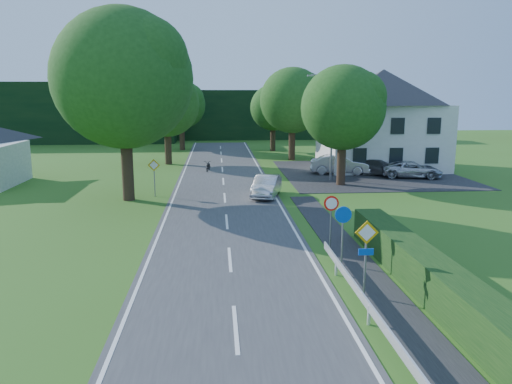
{
  "coord_description": "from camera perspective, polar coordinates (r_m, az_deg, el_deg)",
  "views": [
    {
      "loc": [
        -0.46,
        -7.11,
        6.59
      ],
      "look_at": [
        1.44,
        16.96,
        1.79
      ],
      "focal_mm": 35.0,
      "sensor_mm": 36.0,
      "label": 1
    }
  ],
  "objects": [
    {
      "name": "sign_speed_limit",
      "position": [
        21.2,
        8.58,
        -2.03
      ],
      "size": [
        0.64,
        0.11,
        2.37
      ],
      "color": "gray",
      "rests_on": "ground"
    },
    {
      "name": "moving_car",
      "position": [
        32.06,
        1.21,
        0.68
      ],
      "size": [
        2.45,
        4.31,
        1.34
      ],
      "primitive_type": "imported",
      "rotation": [
        0.0,
        0.0,
        -0.27
      ],
      "color": "silver",
      "rests_on": "road"
    },
    {
      "name": "parked_car_grey",
      "position": [
        41.65,
        13.78,
        2.77
      ],
      "size": [
        4.73,
        3.79,
        1.28
      ],
      "primitive_type": "imported",
      "rotation": [
        0.0,
        0.0,
        1.04
      ],
      "color": "#424346",
      "rests_on": "parking_pad"
    },
    {
      "name": "parked_car_silver_a",
      "position": [
        41.6,
        9.58,
        3.14
      ],
      "size": [
        5.08,
        2.7,
        1.59
      ],
      "primitive_type": "imported",
      "rotation": [
        0.0,
        0.0,
        1.35
      ],
      "color": "#ADACB1",
      "rests_on": "parking_pad"
    },
    {
      "name": "tree_right_mid",
      "position": [
        36.31,
        9.86,
        7.45
      ],
      "size": [
        7.0,
        7.0,
        8.58
      ],
      "primitive_type": null,
      "color": "#1D4915",
      "rests_on": "ground"
    },
    {
      "name": "treeline_right",
      "position": [
        73.66,
        2.11,
        8.84
      ],
      "size": [
        30.0,
        5.0,
        7.0
      ],
      "primitive_type": "cube",
      "color": "black",
      "rests_on": "ground"
    },
    {
      "name": "parked_car_silver_b",
      "position": [
        41.11,
        17.38,
        2.47
      ],
      "size": [
        4.98,
        3.09,
        1.28
      ],
      "primitive_type": "imported",
      "rotation": [
        0.0,
        0.0,
        1.35
      ],
      "color": "silver",
      "rests_on": "parking_pad"
    },
    {
      "name": "sign_roundabout",
      "position": [
        19.34,
        9.9,
        -3.65
      ],
      "size": [
        0.64,
        0.08,
        2.37
      ],
      "color": "gray",
      "rests_on": "ground"
    },
    {
      "name": "parking_pad",
      "position": [
        42.51,
        12.59,
        2.09
      ],
      "size": [
        14.0,
        16.0,
        0.04
      ],
      "primitive_type": "cube",
      "color": "black",
      "rests_on": "ground"
    },
    {
      "name": "parasol",
      "position": [
        43.89,
        13.52,
        3.49
      ],
      "size": [
        1.94,
        1.98,
        1.72
      ],
      "primitive_type": "imported",
      "rotation": [
        0.0,
        0.0,
        -0.04
      ],
      "color": "#B41C0E",
      "rests_on": "parking_pad"
    },
    {
      "name": "streetlight",
      "position": [
        38.14,
        8.48,
        7.93
      ],
      "size": [
        2.03,
        0.18,
        8.0
      ],
      "color": "gray",
      "rests_on": "ground"
    },
    {
      "name": "tree_left_back",
      "position": [
        59.31,
        -8.52,
        8.66
      ],
      "size": [
        6.6,
        6.6,
        8.07
      ],
      "primitive_type": null,
      "color": "#1D4915",
      "rests_on": "ground"
    },
    {
      "name": "tree_left_far",
      "position": [
        47.39,
        -10.12,
        8.3
      ],
      "size": [
        7.0,
        7.0,
        8.58
      ],
      "primitive_type": null,
      "color": "#1D4915",
      "rests_on": "ground"
    },
    {
      "name": "line_edge_left",
      "position": [
        28.03,
        -10.11,
        -2.43
      ],
      "size": [
        0.12,
        80.0,
        0.01
      ],
      "primitive_type": "cube",
      "color": "white",
      "rests_on": "road"
    },
    {
      "name": "line_centre",
      "position": [
        27.9,
        -3.45,
        -2.34
      ],
      "size": [
        0.12,
        80.0,
        0.01
      ],
      "primitive_type": null,
      "color": "white",
      "rests_on": "road"
    },
    {
      "name": "line_edge_right",
      "position": [
        28.14,
        3.18,
        -2.22
      ],
      "size": [
        0.12,
        80.0,
        0.01
      ],
      "primitive_type": "cube",
      "color": "white",
      "rests_on": "road"
    },
    {
      "name": "tree_right_far",
      "position": [
        49.72,
        4.17,
        8.86
      ],
      "size": [
        7.4,
        7.4,
        9.09
      ],
      "primitive_type": null,
      "color": "#1D4915",
      "rests_on": "ground"
    },
    {
      "name": "motorcycle",
      "position": [
        42.77,
        -5.47,
        3.01
      ],
      "size": [
        0.83,
        1.8,
        0.91
      ],
      "primitive_type": "imported",
      "rotation": [
        0.0,
        0.0,
        -0.13
      ],
      "color": "black",
      "rests_on": "road"
    },
    {
      "name": "road",
      "position": [
        27.9,
        -3.45,
        -2.39
      ],
      "size": [
        7.0,
        80.0,
        0.04
      ],
      "primitive_type": "cube",
      "color": "#3A3A3C",
      "rests_on": "ground"
    },
    {
      "name": "sign_priority_left",
      "position": [
        32.71,
        -11.57,
        2.46
      ],
      "size": [
        0.78,
        0.09,
        2.44
      ],
      "color": "gray",
      "rests_on": "ground"
    },
    {
      "name": "treeline_left",
      "position": [
        74.44,
        -26.51,
        8.09
      ],
      "size": [
        44.0,
        6.0,
        8.0
      ],
      "primitive_type": "cube",
      "color": "black",
      "rests_on": "ground"
    },
    {
      "name": "sign_priority_right",
      "position": [
        16.53,
        12.48,
        -5.88
      ],
      "size": [
        0.78,
        0.09,
        2.59
      ],
      "color": "gray",
      "rests_on": "ground"
    },
    {
      "name": "house_white",
      "position": [
        45.52,
        14.15,
        8.16
      ],
      "size": [
        10.6,
        8.4,
        8.6
      ],
      "color": "silver",
      "rests_on": "ground"
    },
    {
      "name": "tree_right_back",
      "position": [
        57.55,
        1.95,
        8.45
      ],
      "size": [
        6.2,
        6.2,
        7.56
      ],
      "primitive_type": null,
      "color": "#1D4915",
      "rests_on": "ground"
    },
    {
      "name": "tree_main",
      "position": [
        31.61,
        -14.82,
        9.49
      ],
      "size": [
        9.4,
        9.4,
        11.64
      ],
      "primitive_type": null,
      "color": "#1D4915",
      "rests_on": "ground"
    }
  ]
}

